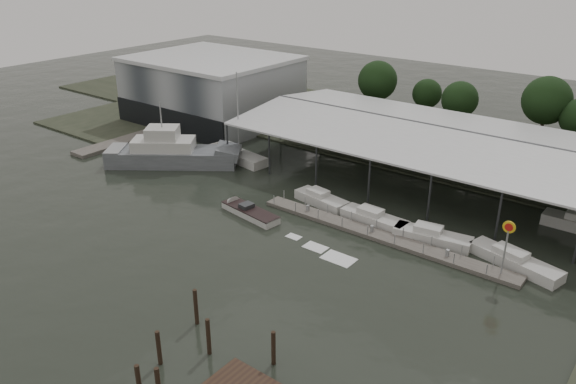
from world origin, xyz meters
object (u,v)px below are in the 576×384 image
Objects in this scene: grey_trawler at (173,153)px; speedboat_underway at (246,211)px; white_sailboat at (236,155)px; shell_fuel_sign at (507,238)px.

speedboat_underway is at bearing -53.09° from grey_trawler.
white_sailboat is 17.38m from speedboat_underway.
grey_trawler is at bearing -8.66° from speedboat_underway.
grey_trawler is 0.89× the size of speedboat_underway.
white_sailboat is at bearing 168.42° from shell_fuel_sign.
shell_fuel_sign is 44.21m from grey_trawler.
white_sailboat is at bearing 15.22° from grey_trawler.
grey_trawler reaches higher than shell_fuel_sign.
shell_fuel_sign is 0.33× the size of grey_trawler.
grey_trawler is 8.54m from white_sailboat.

